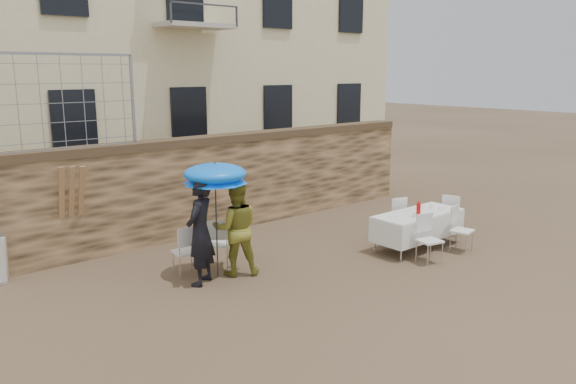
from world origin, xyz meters
TOP-DOWN VIEW (x-y plane):
  - ground at (0.00, 0.00)m, footprint 80.00×80.00m
  - stone_wall at (0.00, 5.00)m, footprint 13.00×0.50m
  - chain_link_fence at (-3.00, 5.00)m, footprint 3.20×0.06m
  - man_suit at (-1.55, 2.25)m, footprint 0.83×0.77m
  - woman_dress at (-0.80, 2.25)m, footprint 1.07×1.00m
  - umbrella at (-1.15, 2.35)m, footprint 1.17×1.17m
  - couple_chair_left at (-1.55, 2.80)m, footprint 0.54×0.54m
  - couple_chair_right at (-0.85, 2.80)m, footprint 0.67×0.67m
  - banquet_table at (3.04, 1.09)m, footprint 2.10×0.85m
  - soda_bottle at (2.84, 0.94)m, footprint 0.09×0.09m
  - table_chair_front_left at (2.44, 0.34)m, footprint 0.57×0.57m
  - table_chair_front_right at (3.54, 0.34)m, footprint 0.57×0.57m
  - table_chair_back at (3.24, 1.89)m, footprint 0.59×0.59m
  - table_chair_side at (4.44, 1.19)m, footprint 0.62×0.62m
  - wood_planks at (-2.78, 4.75)m, footprint 0.70×0.20m

SIDE VIEW (x-z plane):
  - ground at x=0.00m, z-range 0.00..0.00m
  - couple_chair_left at x=-1.55m, z-range 0.00..0.96m
  - couple_chair_right at x=-0.85m, z-range 0.00..0.96m
  - table_chair_front_left at x=2.44m, z-range 0.00..0.96m
  - table_chair_front_right at x=3.54m, z-range 0.00..0.96m
  - table_chair_back at x=3.24m, z-range 0.00..0.96m
  - table_chair_side at x=4.44m, z-range 0.00..0.96m
  - banquet_table at x=3.04m, z-range 0.34..1.12m
  - woman_dress at x=-0.80m, z-range 0.00..1.76m
  - soda_bottle at x=2.84m, z-range 0.77..1.04m
  - man_suit at x=-1.55m, z-range 0.00..1.91m
  - wood_planks at x=-2.78m, z-range 0.00..2.00m
  - stone_wall at x=0.00m, z-range 0.00..2.20m
  - umbrella at x=-1.15m, z-range 0.87..2.84m
  - chain_link_fence at x=-3.00m, z-range 2.20..4.00m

